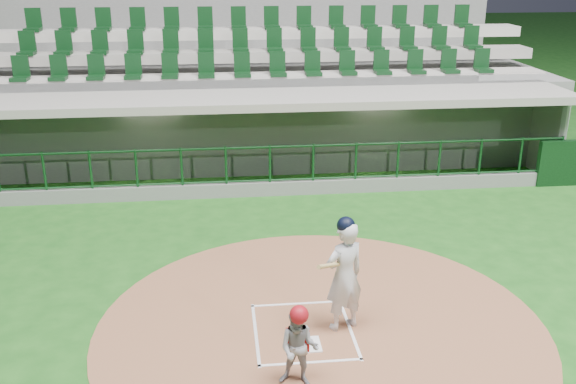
% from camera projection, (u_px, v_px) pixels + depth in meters
% --- Properties ---
extents(ground, '(120.00, 120.00, 0.00)m').
position_uv_depth(ground, '(301.00, 322.00, 10.42)').
color(ground, '#184E16').
rests_on(ground, ground).
extents(dirt_circle, '(7.20, 7.20, 0.01)m').
position_uv_depth(dirt_circle, '(321.00, 327.00, 10.26)').
color(dirt_circle, brown).
rests_on(dirt_circle, ground).
extents(home_plate, '(0.43, 0.43, 0.02)m').
position_uv_depth(home_plate, '(307.00, 345.00, 9.76)').
color(home_plate, white).
rests_on(home_plate, dirt_circle).
extents(batter_box_chalk, '(1.55, 1.80, 0.01)m').
position_uv_depth(batter_box_chalk, '(303.00, 331.00, 10.13)').
color(batter_box_chalk, silver).
rests_on(batter_box_chalk, ground).
extents(dugout_structure, '(16.40, 3.70, 3.00)m').
position_uv_depth(dugout_structure, '(265.00, 138.00, 17.40)').
color(dugout_structure, slate).
rests_on(dugout_structure, ground).
extents(seating_deck, '(17.00, 6.72, 5.15)m').
position_uv_depth(seating_deck, '(257.00, 98.00, 20.11)').
color(seating_deck, slate).
rests_on(seating_deck, ground).
extents(batter, '(0.93, 0.97, 1.90)m').
position_uv_depth(batter, '(344.00, 274.00, 9.92)').
color(batter, silver).
rests_on(batter, dirt_circle).
extents(catcher, '(0.66, 0.57, 1.22)m').
position_uv_depth(catcher, '(299.00, 346.00, 8.68)').
color(catcher, gray).
rests_on(catcher, dirt_circle).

